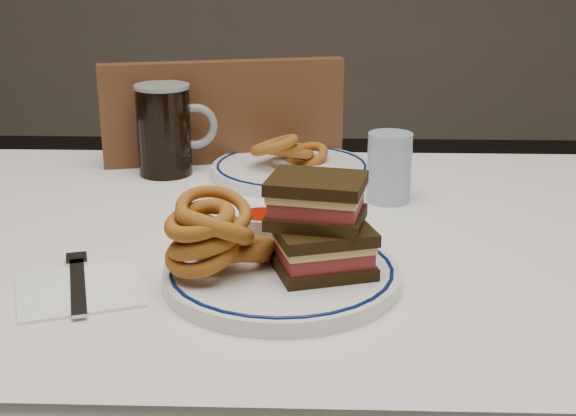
{
  "coord_description": "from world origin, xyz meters",
  "views": [
    {
      "loc": [
        0.11,
        -1.04,
        1.15
      ],
      "look_at": [
        0.08,
        -0.17,
        0.85
      ],
      "focal_mm": 50.0,
      "sensor_mm": 36.0,
      "label": 1
    }
  ],
  "objects_px": {
    "main_plate": "(282,274)",
    "far_plate": "(291,169)",
    "chair_far": "(222,260)",
    "reuben_sandwich": "(320,225)",
    "beer_mug": "(166,129)"
  },
  "relations": [
    {
      "from": "main_plate",
      "to": "beer_mug",
      "type": "xyz_separation_m",
      "value": [
        -0.21,
        0.45,
        0.07
      ]
    },
    {
      "from": "main_plate",
      "to": "far_plate",
      "type": "height_order",
      "value": "same"
    },
    {
      "from": "reuben_sandwich",
      "to": "beer_mug",
      "type": "bearing_deg",
      "value": 120.09
    },
    {
      "from": "chair_far",
      "to": "beer_mug",
      "type": "height_order",
      "value": "chair_far"
    },
    {
      "from": "chair_far",
      "to": "main_plate",
      "type": "height_order",
      "value": "chair_far"
    },
    {
      "from": "chair_far",
      "to": "main_plate",
      "type": "distance_m",
      "value": 0.71
    },
    {
      "from": "beer_mug",
      "to": "far_plate",
      "type": "height_order",
      "value": "beer_mug"
    },
    {
      "from": "beer_mug",
      "to": "far_plate",
      "type": "relative_size",
      "value": 0.57
    },
    {
      "from": "main_plate",
      "to": "far_plate",
      "type": "relative_size",
      "value": 1.03
    },
    {
      "from": "main_plate",
      "to": "beer_mug",
      "type": "relative_size",
      "value": 1.82
    },
    {
      "from": "main_plate",
      "to": "beer_mug",
      "type": "height_order",
      "value": "beer_mug"
    },
    {
      "from": "chair_far",
      "to": "far_plate",
      "type": "relative_size",
      "value": 3.42
    },
    {
      "from": "main_plate",
      "to": "reuben_sandwich",
      "type": "bearing_deg",
      "value": -2.91
    },
    {
      "from": "main_plate",
      "to": "reuben_sandwich",
      "type": "xyz_separation_m",
      "value": [
        0.04,
        -0.0,
        0.06
      ]
    },
    {
      "from": "chair_far",
      "to": "beer_mug",
      "type": "distance_m",
      "value": 0.38
    }
  ]
}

